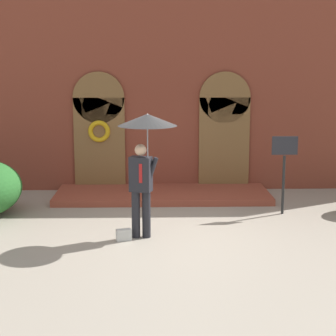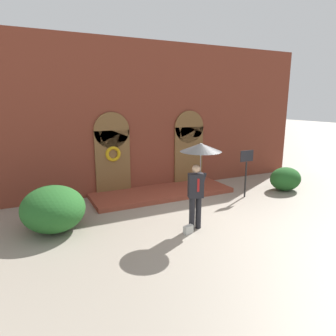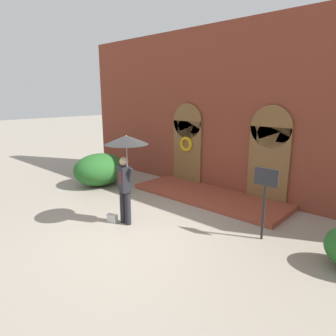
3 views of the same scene
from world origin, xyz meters
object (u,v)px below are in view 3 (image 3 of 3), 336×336
Objects in this scene: sign_post at (265,192)px; handbag at (112,218)px; person_with_umbrella at (126,153)px; shrub_left at (100,169)px.

handbag is at bearing -152.09° from sign_post.
person_with_umbrella is 3.46m from sign_post.
person_with_umbrella reaches higher than handbag.
handbag is at bearing -154.65° from person_with_umbrella.
person_with_umbrella is 8.44× the size of handbag.
sign_post is 6.58m from shrub_left.
person_with_umbrella reaches higher than shrub_left.
handbag is 3.69m from shrub_left.
handbag is 0.16× the size of sign_post.
person_with_umbrella is at bearing -151.74° from sign_post.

